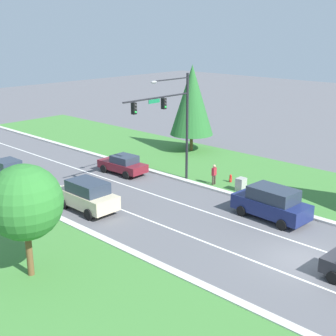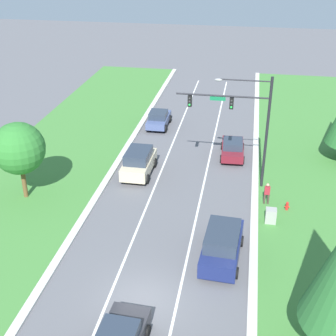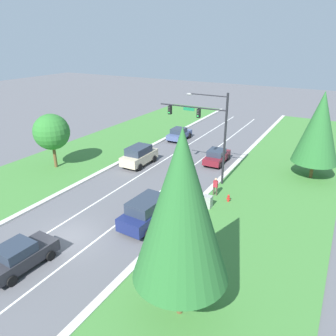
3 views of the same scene
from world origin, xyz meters
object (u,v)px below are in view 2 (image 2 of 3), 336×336
burgundy_sedan (233,148)px  champagne_suv (139,162)px  slate_blue_sedan (159,119)px  pedestrian (267,193)px  traffic_signal_mast (243,116)px  utility_cabinet (271,216)px  navy_suv (222,244)px  oak_near_left_tree (19,148)px  fire_hydrant (287,206)px

burgundy_sedan → champagne_suv: bearing=-150.2°
slate_blue_sedan → pedestrian: 16.61m
traffic_signal_mast → utility_cabinet: traffic_signal_mast is taller
navy_suv → oak_near_left_tree: 15.45m
oak_near_left_tree → utility_cabinet: bearing=-1.2°
navy_suv → champagne_suv: navy_suv is taller
champagne_suv → oak_near_left_tree: oak_near_left_tree is taller
burgundy_sedan → fire_hydrant: (4.17, -8.03, -0.46)m
traffic_signal_mast → utility_cabinet: 7.39m
burgundy_sedan → pedestrian: pedestrian is taller
utility_cabinet → pedestrian: 2.39m
pedestrian → oak_near_left_tree: 17.45m
burgundy_sedan → utility_cabinet: bearing=-75.5°
burgundy_sedan → oak_near_left_tree: 17.43m
oak_near_left_tree → champagne_suv: bearing=34.3°
traffic_signal_mast → navy_suv: traffic_signal_mast is taller
navy_suv → oak_near_left_tree: (-14.45, 4.71, 2.81)m
utility_cabinet → burgundy_sedan: bearing=107.1°
burgundy_sedan → fire_hydrant: size_ratio=6.30×
navy_suv → champagne_suv: size_ratio=1.10×
champagne_suv → oak_near_left_tree: 9.20m
utility_cabinet → slate_blue_sedan: bearing=124.3°
utility_cabinet → fire_hydrant: 2.13m
champagne_suv → pedestrian: (9.86, -2.96, -0.14)m
slate_blue_sedan → pedestrian: (10.25, -13.07, 0.10)m
pedestrian → traffic_signal_mast: bearing=-53.4°
champagne_suv → fire_hydrant: 11.82m
pedestrian → fire_hydrant: size_ratio=2.41×
traffic_signal_mast → fire_hydrant: size_ratio=12.10×
traffic_signal_mast → fire_hydrant: 7.01m
slate_blue_sedan → navy_suv: size_ratio=0.84×
slate_blue_sedan → champagne_suv: champagne_suv is taller
burgundy_sedan → utility_cabinet: size_ratio=4.11×
utility_cabinet → pedestrian: bearing=96.2°
utility_cabinet → champagne_suv: bearing=152.3°
slate_blue_sedan → pedestrian: size_ratio=2.50×
traffic_signal_mast → oak_near_left_tree: size_ratio=1.48×
slate_blue_sedan → navy_suv: (7.60, -19.77, 0.22)m
traffic_signal_mast → burgundy_sedan: (-0.67, 4.92, -4.76)m
champagne_suv → utility_cabinet: size_ratio=4.26×
burgundy_sedan → utility_cabinet: (3.02, -9.81, -0.27)m
navy_suv → oak_near_left_tree: oak_near_left_tree is taller
champagne_suv → burgundy_sedan: bearing=32.7°
traffic_signal_mast → utility_cabinet: bearing=-64.3°
fire_hydrant → oak_near_left_tree: oak_near_left_tree is taller
pedestrian → oak_near_left_tree: (-17.09, -1.99, 2.94)m
slate_blue_sedan → navy_suv: 21.18m
pedestrian → fire_hydrant: pedestrian is taller
pedestrian → oak_near_left_tree: size_ratio=0.30×
traffic_signal_mast → burgundy_sedan: bearing=97.7°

